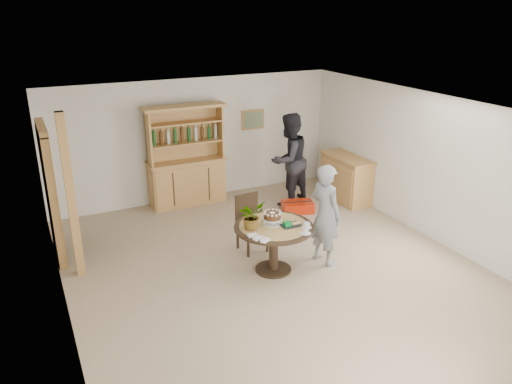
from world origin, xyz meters
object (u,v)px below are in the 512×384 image
at_px(dining_table, 274,235).
at_px(adult_person, 289,160).
at_px(teen_boy, 326,215).
at_px(red_suitcase, 297,207).
at_px(dining_chair, 250,219).
at_px(sideboard, 346,178).
at_px(hutch, 187,171).

xyz_separation_m(dining_table, adult_person, (1.57, 2.32, 0.33)).
relative_size(teen_boy, red_suitcase, 2.34).
xyz_separation_m(teen_boy, red_suitcase, (0.67, 1.95, -0.71)).
distance_m(dining_chair, red_suitcase, 1.89).
height_order(sideboard, teen_boy, teen_boy).
relative_size(dining_chair, adult_person, 0.50).
bearing_deg(sideboard, dining_chair, -157.28).
bearing_deg(sideboard, teen_boy, -132.39).
bearing_deg(hutch, adult_person, -26.02).
bearing_deg(adult_person, sideboard, 145.42).
xyz_separation_m(teen_boy, adult_person, (0.72, 2.42, 0.13)).
bearing_deg(red_suitcase, hutch, 160.63).
bearing_deg(dining_chair, teen_boy, -51.63).
distance_m(hutch, adult_person, 2.08).
bearing_deg(red_suitcase, dining_chair, -128.27).
height_order(hutch, teen_boy, hutch).
distance_m(dining_chair, adult_person, 2.20).
height_order(dining_chair, adult_person, adult_person).
relative_size(hutch, dining_table, 1.70).
xyz_separation_m(dining_table, red_suitcase, (1.52, 1.85, -0.50)).
bearing_deg(hutch, sideboard, -22.21).
distance_m(hutch, red_suitcase, 2.35).
bearing_deg(hutch, dining_chair, -83.30).
height_order(adult_person, red_suitcase, adult_person).
distance_m(dining_chair, teen_boy, 1.29).
xyz_separation_m(sideboard, red_suitcase, (-1.23, -0.13, -0.37)).
relative_size(hutch, dining_chair, 2.16).
bearing_deg(adult_person, teen_boy, 54.74).
bearing_deg(dining_table, red_suitcase, 50.61).
xyz_separation_m(hutch, adult_person, (1.85, -0.91, 0.25)).
height_order(sideboard, red_suitcase, sideboard).
bearing_deg(adult_person, dining_table, 37.21).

